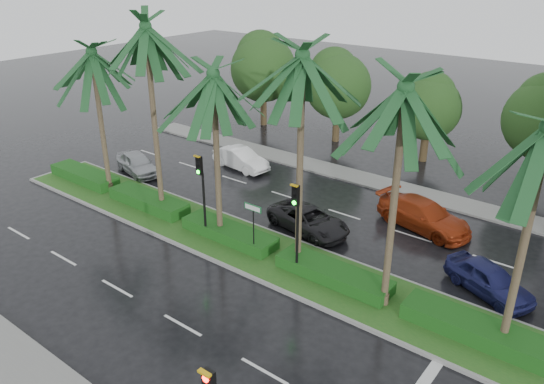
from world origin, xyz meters
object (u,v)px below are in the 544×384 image
Objects in this scene: car_white at (241,159)px; car_red at (424,215)px; street_sign at (253,217)px; car_blue at (489,279)px; signal_median_left at (202,185)px; car_silver at (137,163)px; car_darkgrey at (308,220)px.

car_red is (12.93, -0.61, 0.06)m from car_white.
car_blue is (9.50, 3.81, -1.45)m from street_sign.
signal_median_left is at bearing 147.55° from car_red.
car_red is at bearing -61.02° from car_silver.
car_white reaches higher than car_blue.
car_white is (-4.93, 8.45, -2.32)m from signal_median_left.
signal_median_left is at bearing 149.51° from car_darkgrey.
signal_median_left is 1.11× the size of car_blue.
street_sign is 0.65× the size of car_silver.
signal_median_left is 0.85× the size of car_red.
signal_median_left is 11.42m from car_red.
car_red is (4.50, 3.88, 0.11)m from car_darkgrey.
car_white is 12.95m from car_red.
signal_median_left is 10.57m from car_silver.
car_red is at bearing -86.35° from car_white.
car_darkgrey is at bearing 82.46° from street_sign.
street_sign is 0.66× the size of car_blue.
car_darkgrey is 1.16× the size of car_blue.
signal_median_left is 13.33m from car_blue.
car_silver is (-12.63, 3.52, -1.44)m from street_sign.
street_sign is 9.25m from car_red.
street_sign is 0.57× the size of car_darkgrey.
car_darkgrey is 9.00m from car_blue.
car_red is 5.92m from car_blue.
car_white is 1.05× the size of car_blue.
car_darkgrey is (3.50, 3.96, -2.36)m from signal_median_left.
car_blue is (9.00, 0.03, 0.03)m from car_darkgrey.
car_white is at bearing 133.82° from street_sign.
street_sign reaches higher than car_darkgrey.
car_blue is at bearing -117.38° from car_red.
car_red is 1.30× the size of car_blue.
car_darkgrey is at bearing 143.89° from car_red.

